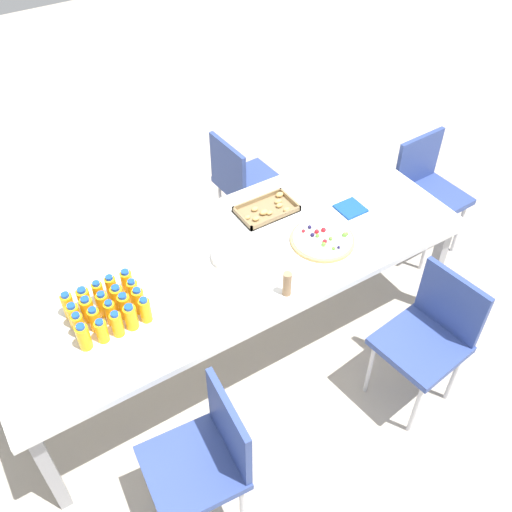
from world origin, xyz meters
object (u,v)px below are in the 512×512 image
Objects in this scene: juice_bottle_10 at (74,316)px; fruit_pizza at (322,239)px; juice_bottle_13 at (118,297)px; juice_bottle_16 at (84,300)px; party_table at (231,265)px; juice_bottle_1 at (102,331)px; juice_bottle_17 at (99,293)px; napkin_stack at (351,208)px; chair_end at (426,186)px; juice_bottle_14 at (133,291)px; juice_bottle_2 at (117,324)px; juice_bottle_9 at (139,301)px; juice_bottle_0 at (84,337)px; juice_bottle_11 at (88,310)px; juice_bottle_8 at (125,306)px; chair_near_left at (206,455)px; juice_bottle_15 at (68,305)px; juice_bottle_6 at (95,320)px; chair_far_right at (243,180)px; chair_near_right at (431,332)px; juice_bottle_4 at (145,310)px; juice_bottle_19 at (127,282)px; juice_bottle_5 at (79,326)px; juice_bottle_3 at (131,317)px; cardboard_tube at (287,284)px; plate_stack at (231,256)px; juice_bottle_18 at (111,287)px; snack_tray at (267,209)px; juice_bottle_7 at (111,313)px; juice_bottle_12 at (103,304)px.

juice_bottle_10 is 1.35m from fruit_pizza.
juice_bottle_16 is at bearing 155.18° from juice_bottle_13.
juice_bottle_1 is (-0.77, -0.15, 0.11)m from party_table.
juice_bottle_17 reaches higher than napkin_stack.
juice_bottle_14 is (-2.13, -0.10, 0.28)m from chair_end.
party_table is at bearing 0.33° from juice_bottle_14.
juice_bottle_2 is 0.16m from juice_bottle_9.
juice_bottle_0 reaches higher than juice_bottle_11.
juice_bottle_8 is at bearing 176.49° from juice_bottle_9.
chair_near_left is 0.85m from juice_bottle_13.
juice_bottle_9 is 0.21m from juice_bottle_17.
juice_bottle_14 is at bearing -17.43° from juice_bottle_16.
chair_near_left is 5.55× the size of juice_bottle_15.
fruit_pizza is 0.33m from napkin_stack.
juice_bottle_6 is at bearing -117.60° from juice_bottle_17.
juice_bottle_1 is 0.23m from juice_bottle_9.
chair_far_right is 1.00× the size of chair_near_right.
juice_bottle_4 is 0.22m from juice_bottle_19.
juice_bottle_9 reaches higher than juice_bottle_6.
juice_bottle_0 is 1.00× the size of juice_bottle_5.
juice_bottle_5 reaches higher than juice_bottle_3.
juice_bottle_17 is at bearing 107.86° from juice_bottle_3.
juice_bottle_15 reaches higher than cardboard_tube.
juice_bottle_16 is at bearing 135.70° from juice_bottle_8.
juice_bottle_3 is 0.17m from juice_bottle_6.
cardboard_tube is at bearing -17.05° from juice_bottle_5.
plate_stack reaches higher than party_table.
juice_bottle_14 is 0.11m from juice_bottle_18.
juice_bottle_2 is at bearing 4.32° from chair_end.
juice_bottle_6 is at bearing -165.37° from snack_tray.
chair_near_left is at bearing -68.99° from juice_bottle_0.
chair_end is 1.27m from chair_near_right.
juice_bottle_1 is 0.92× the size of juice_bottle_3.
juice_bottle_7 is 1.09× the size of juice_bottle_14.
juice_bottle_3 is at bearing -72.14° from juice_bottle_17.
juice_bottle_12 and juice_bottle_16 have the same top height.
juice_bottle_15 is (-2.43, -0.03, 0.29)m from chair_end.
juice_bottle_5 reaches higher than juice_bottle_1.
juice_bottle_12 is 0.99× the size of juice_bottle_18.
juice_bottle_14 is 0.96× the size of juice_bottle_19.
juice_bottle_4 reaches higher than juice_bottle_6.
plate_stack is at bearing -38.15° from chair_far_right.
party_table is at bearing 0.23° from juice_bottle_11.
juice_bottle_2 is 0.99× the size of juice_bottle_8.
juice_bottle_0 is at bearing 26.25° from chair_near_left.
juice_bottle_9 reaches higher than fruit_pizza.
cardboard_tube is at bearing -29.16° from juice_bottle_14.
juice_bottle_11 is (-0.17, 0.79, 0.29)m from chair_near_left.
juice_bottle_3 is at bearing 4.38° from chair_end.
juice_bottle_18 is at bearing 49.29° from chair_near_right.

